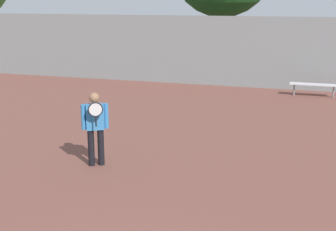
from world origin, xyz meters
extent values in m
cylinder|color=black|center=(-2.60, 5.56, 0.40)|extent=(0.14, 0.14, 0.81)
cylinder|color=black|center=(-2.42, 5.67, 0.40)|extent=(0.14, 0.14, 0.81)
cube|color=teal|center=(-2.51, 5.62, 1.09)|extent=(0.43, 0.37, 0.56)
cylinder|color=teal|center=(-2.71, 5.49, 1.09)|extent=(0.10, 0.10, 0.54)
cylinder|color=teal|center=(-2.30, 5.74, 1.09)|extent=(0.10, 0.10, 0.54)
sphere|color=#8E6647|center=(-2.51, 5.62, 1.50)|extent=(0.22, 0.22, 0.22)
cylinder|color=black|center=(-2.36, 5.38, 1.06)|extent=(0.03, 0.03, 0.22)
torus|color=black|center=(-2.36, 5.38, 1.31)|extent=(0.28, 0.18, 0.31)
cylinder|color=silver|center=(-2.36, 5.38, 1.31)|extent=(0.23, 0.14, 0.27)
cube|color=silver|center=(1.86, 14.76, 0.45)|extent=(1.75, 0.40, 0.04)
cylinder|color=gray|center=(1.16, 14.76, 0.22)|extent=(0.06, 0.06, 0.43)
cylinder|color=gray|center=(2.55, 14.76, 0.22)|extent=(0.06, 0.06, 0.43)
cube|color=gray|center=(0.00, 15.92, 1.43)|extent=(33.20, 0.06, 2.86)
cylinder|color=brown|center=(-2.73, 20.03, 1.56)|extent=(0.35, 0.35, 3.13)
camera|label=1|loc=(1.94, -3.10, 3.54)|focal=50.00mm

